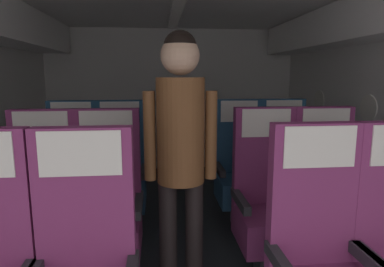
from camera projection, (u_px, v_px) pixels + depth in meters
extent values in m
cube|color=#23282D|center=(186.00, 252.00, 2.73)|extent=(3.90, 5.41, 0.02)
cube|color=silver|center=(172.00, 99.00, 5.02)|extent=(3.78, 0.06, 2.11)
cylinder|color=white|center=(368.00, 108.00, 3.21)|extent=(0.01, 0.26, 0.26)
cylinder|color=white|center=(319.00, 101.00, 4.19)|extent=(0.01, 0.26, 0.26)
cube|color=#7A2D60|center=(85.00, 204.00, 1.53)|extent=(0.44, 0.08, 0.72)
cube|color=silver|center=(80.00, 154.00, 1.44)|extent=(0.35, 0.01, 0.20)
cube|color=#28282D|center=(374.00, 262.00, 1.54)|extent=(0.05, 0.39, 0.06)
cube|color=#7A2D60|center=(312.00, 194.00, 1.67)|extent=(0.44, 0.08, 0.72)
cube|color=#28282D|center=(371.00, 262.00, 1.55)|extent=(0.05, 0.39, 0.06)
cube|color=#28282D|center=(283.00, 267.00, 1.50)|extent=(0.05, 0.39, 0.06)
cube|color=silver|center=(320.00, 147.00, 1.58)|extent=(0.35, 0.01, 0.20)
cube|color=#7A2D60|center=(42.00, 238.00, 2.21)|extent=(0.44, 0.47, 0.23)
cube|color=#7A2D60|center=(46.00, 161.00, 2.31)|extent=(0.44, 0.08, 0.72)
cube|color=#28282D|center=(73.00, 207.00, 2.19)|extent=(0.05, 0.39, 0.06)
cube|color=#28282D|center=(5.00, 209.00, 2.15)|extent=(0.05, 0.39, 0.06)
cube|color=silver|center=(41.00, 126.00, 2.23)|extent=(0.35, 0.01, 0.20)
cube|color=#38383D|center=(109.00, 267.00, 2.29)|extent=(0.16, 0.17, 0.23)
cube|color=#7A2D60|center=(108.00, 235.00, 2.25)|extent=(0.44, 0.47, 0.23)
cube|color=#7A2D60|center=(109.00, 159.00, 2.35)|extent=(0.44, 0.08, 0.72)
cube|color=#28282D|center=(139.00, 205.00, 2.23)|extent=(0.05, 0.39, 0.06)
cube|color=#28282D|center=(73.00, 207.00, 2.19)|extent=(0.05, 0.39, 0.06)
cube|color=silver|center=(106.00, 125.00, 2.27)|extent=(0.35, 0.01, 0.20)
cube|color=#38383D|center=(327.00, 255.00, 2.44)|extent=(0.16, 0.17, 0.23)
cube|color=#7A2D60|center=(329.00, 225.00, 2.40)|extent=(0.44, 0.47, 0.23)
cube|color=#7A2D60|center=(321.00, 154.00, 2.51)|extent=(0.44, 0.08, 0.72)
cube|color=#28282D|center=(359.00, 196.00, 2.39)|extent=(0.05, 0.39, 0.06)
cube|color=#28282D|center=(302.00, 198.00, 2.34)|extent=(0.05, 0.39, 0.06)
cube|color=silver|center=(326.00, 122.00, 2.42)|extent=(0.35, 0.01, 0.20)
cube|color=#38383D|center=(268.00, 258.00, 2.40)|extent=(0.16, 0.17, 0.23)
cube|color=#7A2D60|center=(269.00, 227.00, 2.36)|extent=(0.44, 0.47, 0.23)
cube|color=#7A2D60|center=(263.00, 155.00, 2.46)|extent=(0.44, 0.08, 0.72)
cube|color=#28282D|center=(299.00, 198.00, 2.34)|extent=(0.05, 0.39, 0.06)
cube|color=#28282D|center=(240.00, 201.00, 2.30)|extent=(0.05, 0.39, 0.06)
cube|color=silver|center=(266.00, 123.00, 2.38)|extent=(0.35, 0.01, 0.20)
cube|color=#38383D|center=(74.00, 220.00, 3.03)|extent=(0.16, 0.17, 0.23)
cube|color=navy|center=(72.00, 195.00, 2.99)|extent=(0.44, 0.47, 0.23)
cube|color=navy|center=(74.00, 139.00, 3.10)|extent=(0.44, 0.08, 0.72)
cube|color=#28282D|center=(95.00, 172.00, 2.98)|extent=(0.05, 0.39, 0.06)
cube|color=#28282D|center=(46.00, 174.00, 2.94)|extent=(0.05, 0.39, 0.06)
cube|color=silver|center=(71.00, 113.00, 3.01)|extent=(0.35, 0.01, 0.20)
cube|color=#38383D|center=(122.00, 218.00, 3.08)|extent=(0.16, 0.17, 0.23)
cube|color=navy|center=(121.00, 193.00, 3.04)|extent=(0.44, 0.47, 0.23)
cube|color=navy|center=(121.00, 138.00, 3.14)|extent=(0.44, 0.08, 0.72)
cube|color=#28282D|center=(144.00, 171.00, 3.02)|extent=(0.05, 0.39, 0.06)
cube|color=#28282D|center=(96.00, 172.00, 2.98)|extent=(0.05, 0.39, 0.06)
cube|color=silver|center=(120.00, 113.00, 3.06)|extent=(0.35, 0.01, 0.20)
cube|color=#38383D|center=(285.00, 210.00, 3.25)|extent=(0.16, 0.17, 0.23)
cube|color=navy|center=(286.00, 187.00, 3.21)|extent=(0.44, 0.47, 0.23)
cube|color=navy|center=(281.00, 135.00, 3.31)|extent=(0.44, 0.08, 0.72)
cube|color=#28282D|center=(309.00, 166.00, 3.19)|extent=(0.05, 0.39, 0.06)
cube|color=#28282D|center=(266.00, 167.00, 3.15)|extent=(0.05, 0.39, 0.06)
cube|color=silver|center=(284.00, 111.00, 3.23)|extent=(0.35, 0.01, 0.20)
cube|color=#38383D|center=(240.00, 213.00, 3.19)|extent=(0.16, 0.17, 0.23)
cube|color=navy|center=(241.00, 189.00, 3.15)|extent=(0.44, 0.47, 0.23)
cube|color=navy|center=(237.00, 136.00, 3.26)|extent=(0.44, 0.08, 0.72)
cube|color=#28282D|center=(264.00, 167.00, 3.14)|extent=(0.05, 0.39, 0.06)
cube|color=#28282D|center=(219.00, 169.00, 3.09)|extent=(0.05, 0.39, 0.06)
cube|color=silver|center=(239.00, 111.00, 3.17)|extent=(0.35, 0.01, 0.20)
cylinder|color=black|center=(168.00, 243.00, 2.06)|extent=(0.11, 0.11, 0.78)
cylinder|color=black|center=(194.00, 241.00, 2.08)|extent=(0.11, 0.11, 0.78)
cylinder|color=brown|center=(181.00, 131.00, 1.95)|extent=(0.28, 0.28, 0.61)
cylinder|color=brown|center=(150.00, 136.00, 1.94)|extent=(0.07, 0.07, 0.52)
cylinder|color=brown|center=(211.00, 135.00, 1.97)|extent=(0.07, 0.07, 0.52)
sphere|color=tan|center=(180.00, 55.00, 1.88)|extent=(0.22, 0.22, 0.22)
sphere|color=black|center=(180.00, 47.00, 1.87)|extent=(0.19, 0.19, 0.19)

